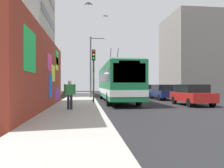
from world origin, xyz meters
TOP-DOWN VIEW (x-y plane):
  - ground_plane at (0.00, 0.00)m, footprint 80.00×80.00m
  - sidewalk_slab at (0.00, 1.60)m, footprint 48.00×3.20m
  - graffiti_wall at (-4.28, 3.35)m, footprint 13.42×0.32m
  - building_far_left at (13.70, 9.20)m, footprint 12.39×6.17m
  - building_far_right at (17.33, -17.00)m, footprint 9.71×8.83m
  - city_bus at (2.09, -1.80)m, footprint 12.35×2.51m
  - parked_car_red at (-1.95, -7.00)m, footprint 4.08×1.90m
  - parked_car_navy at (4.51, -7.00)m, footprint 4.27×1.76m
  - parked_car_silver at (9.73, -7.00)m, footprint 4.75×1.85m
  - pedestrian_near_wall at (-5.02, 1.87)m, footprint 0.22×0.74m
  - traffic_light at (-0.32, 0.35)m, footprint 0.49×0.28m
  - street_lamp at (6.84, 0.24)m, footprint 0.44×1.91m

SIDE VIEW (x-z plane):
  - ground_plane at x=0.00m, z-range 0.00..0.00m
  - sidewalk_slab at x=0.00m, z-range 0.00..0.15m
  - parked_car_navy at x=4.51m, z-range 0.04..1.62m
  - parked_car_red at x=-1.95m, z-range 0.04..1.62m
  - parked_car_silver at x=9.73m, z-range 0.05..1.63m
  - pedestrian_near_wall at x=-5.02m, z-range 0.29..1.94m
  - city_bus at x=2.09m, z-range -0.71..4.40m
  - graffiti_wall at x=-4.28m, z-range 0.00..4.53m
  - traffic_light at x=-0.32m, z-range 0.87..5.07m
  - street_lamp at x=6.84m, z-range 0.66..7.41m
  - building_far_right at x=17.33m, z-range 0.00..12.97m
  - building_far_left at x=13.70m, z-range 0.00..17.37m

